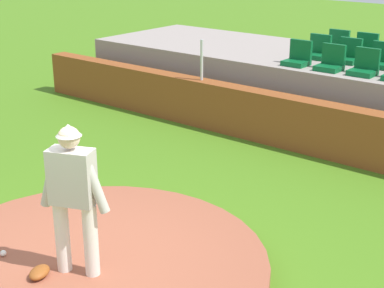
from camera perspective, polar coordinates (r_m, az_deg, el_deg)
The scene contains 16 objects.
ground_plane at distance 7.20m, azimuth -9.92°, elevation -12.92°, with size 60.00×60.00×0.00m, color #47791A.
pitchers_mound at distance 7.13m, azimuth -9.98°, elevation -12.00°, with size 4.24×4.24×0.27m, color #99523A.
pitcher at distance 6.39m, azimuth -11.56°, elevation -4.36°, with size 0.79×0.43×1.75m.
baseball at distance 7.36m, azimuth -17.96°, elevation -10.11°, with size 0.07×0.07×0.07m, color white.
fielding_glove at distance 6.84m, azimuth -14.68°, elevation -12.03°, with size 0.30×0.20×0.11m, color brown.
brick_barrier at distance 11.00m, azimuth 11.78°, elevation 1.61°, with size 14.61×0.40×0.99m, color brown.
fence_post_left at distance 12.14m, azimuth 0.95°, elevation 8.20°, with size 0.06×0.06×0.84m, color silver.
bleacher_platform at distance 12.97m, azimuth 16.59°, elevation 4.75°, with size 13.26×3.25×1.32m, color gray.
stadium_chair_0 at distance 12.25m, azimuth 10.32°, elevation 8.32°, with size 0.48×0.44×0.50m.
stadium_chair_1 at distance 11.92m, azimuth 13.41°, elevation 7.79°, with size 0.48×0.44×0.50m.
stadium_chair_2 at distance 11.68m, azimuth 16.50°, elevation 7.27°, with size 0.48×0.44×0.50m.
stadium_chair_4 at distance 13.04m, azimuth 12.20°, elevation 8.89°, with size 0.48×0.44×0.50m.
stadium_chair_5 at distance 12.73m, azimuth 15.01°, elevation 8.40°, with size 0.48×0.44×0.50m.
stadium_chair_6 at distance 12.45m, azimuth 18.00°, elevation 7.86°, with size 0.48×0.44×0.50m.
stadium_chair_8 at distance 13.77m, azimuth 13.95°, elevation 9.32°, with size 0.48×0.44×0.50m.
stadium_chair_9 at distance 13.49m, azimuth 16.53°, elevation 8.87°, with size 0.48×0.44×0.50m.
Camera 1 is at (4.68, -3.87, 3.87)m, focal length 54.60 mm.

